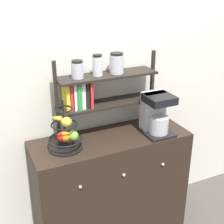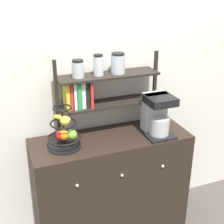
# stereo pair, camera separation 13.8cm
# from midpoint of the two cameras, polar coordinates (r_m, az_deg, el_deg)

# --- Properties ---
(wall_back) EXTENTS (7.00, 0.05, 2.60)m
(wall_back) POSITION_cam_midpoint_polar(r_m,az_deg,el_deg) (2.45, -0.79, 6.35)
(wall_back) COLOR silver
(wall_back) RESTS_ON ground_plane
(sideboard) EXTENTS (1.22, 0.45, 0.90)m
(sideboard) POSITION_cam_midpoint_polar(r_m,az_deg,el_deg) (2.61, 1.37, -13.47)
(sideboard) COLOR black
(sideboard) RESTS_ON ground_plane
(coffee_maker) EXTENTS (0.21, 0.25, 0.32)m
(coffee_maker) POSITION_cam_midpoint_polar(r_m,az_deg,el_deg) (2.41, 9.85, -0.52)
(coffee_maker) COLOR black
(coffee_maker) RESTS_ON sideboard
(fruit_stand) EXTENTS (0.24, 0.24, 0.37)m
(fruit_stand) POSITION_cam_midpoint_polar(r_m,az_deg,el_deg) (2.20, -6.94, -3.69)
(fruit_stand) COLOR black
(fruit_stand) RESTS_ON sideboard
(shelf_hutch) EXTENTS (0.81, 0.20, 0.62)m
(shelf_hutch) POSITION_cam_midpoint_polar(r_m,az_deg,el_deg) (2.31, -0.95, 4.87)
(shelf_hutch) COLOR black
(shelf_hutch) RESTS_ON sideboard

